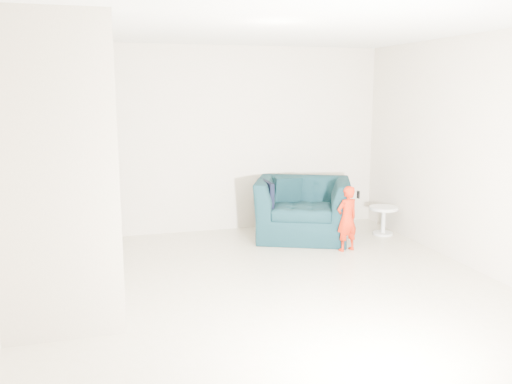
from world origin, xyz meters
TOP-DOWN VIEW (x-y plane):
  - floor at (0.00, 0.00)m, footprint 5.50×5.50m
  - ceiling at (0.00, 0.00)m, footprint 5.50×5.50m
  - back_wall at (0.00, 2.75)m, footprint 5.00×0.00m
  - front_wall at (0.00, -2.75)m, footprint 5.00×0.00m
  - right_wall at (2.50, 0.00)m, footprint 0.00×5.50m
  - armchair at (1.07, 2.00)m, footprint 1.63×1.54m
  - toddler at (1.39, 1.23)m, footprint 0.35×0.28m
  - side_table at (2.25, 1.82)m, footprint 0.41×0.41m
  - staircase at (-2.00, 0.55)m, footprint 1.02×3.03m
  - cushion at (0.93, 2.26)m, footprint 0.39×0.19m
  - throw at (0.53, 2.02)m, footprint 0.06×0.56m
  - phone at (1.51, 1.19)m, footprint 0.02×0.05m

SIDE VIEW (x-z plane):
  - floor at x=0.00m, z-range 0.00..0.00m
  - side_table at x=2.25m, z-range 0.07..0.48m
  - armchair at x=1.07m, z-range 0.00..0.84m
  - toddler at x=1.39m, z-range 0.00..0.86m
  - throw at x=0.53m, z-range 0.22..0.84m
  - cushion at x=0.93m, z-range 0.47..0.85m
  - phone at x=1.51m, z-range 0.70..0.80m
  - staircase at x=-2.00m, z-range -0.86..2.76m
  - right_wall at x=2.50m, z-range -1.40..4.10m
  - back_wall at x=0.00m, z-range -1.15..3.85m
  - front_wall at x=0.00m, z-range -1.15..3.85m
  - ceiling at x=0.00m, z-range 2.70..2.70m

